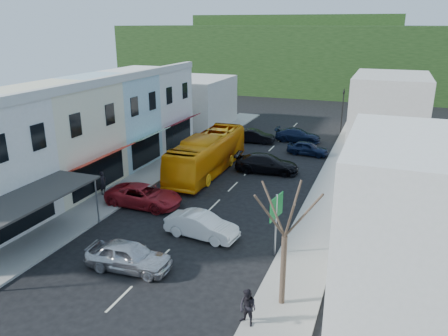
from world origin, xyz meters
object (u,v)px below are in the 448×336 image
(pedestrian_right, at_px, (248,307))
(direction_sign, at_px, (276,225))
(traffic_signal, at_px, (342,112))
(car_white, at_px, (202,226))
(car_red, at_px, (144,197))
(car_silver, at_px, (129,257))
(pedestrian_left, at_px, (103,183))
(bus, at_px, (208,155))
(street_tree, at_px, (285,236))

(pedestrian_right, relative_size, direction_sign, 0.46)
(pedestrian_right, height_order, direction_sign, direction_sign)
(pedestrian_right, bearing_deg, traffic_signal, 110.64)
(car_white, relative_size, car_red, 0.96)
(car_silver, bearing_deg, pedestrian_left, 38.70)
(car_white, bearing_deg, direction_sign, -90.66)
(car_red, bearing_deg, bus, -9.23)
(bus, height_order, car_white, bus)
(traffic_signal, bearing_deg, car_white, 101.83)
(direction_sign, bearing_deg, bus, 136.68)
(car_silver, height_order, traffic_signal, traffic_signal)
(street_tree, distance_m, traffic_signal, 34.82)
(bus, height_order, car_red, bus)
(car_silver, bearing_deg, pedestrian_right, -110.42)
(pedestrian_right, distance_m, traffic_signal, 36.86)
(car_silver, relative_size, pedestrian_left, 2.59)
(car_white, distance_m, pedestrian_left, 10.26)
(direction_sign, relative_size, street_tree, 0.52)
(car_silver, height_order, car_red, same)
(bus, distance_m, street_tree, 19.53)
(bus, xyz_separation_m, street_tree, (10.56, -16.30, 2.00))
(bus, xyz_separation_m, car_red, (-1.38, -8.40, -0.85))
(car_silver, relative_size, car_red, 0.96)
(car_red, relative_size, direction_sign, 1.25)
(car_silver, distance_m, pedestrian_right, 7.64)
(car_silver, distance_m, car_white, 5.21)
(traffic_signal, bearing_deg, street_tree, 113.25)
(pedestrian_left, xyz_separation_m, traffic_signal, (14.48, 26.30, 1.65))
(bus, xyz_separation_m, pedestrian_right, (9.56, -18.34, -0.55))
(pedestrian_left, distance_m, street_tree, 18.12)
(bus, xyz_separation_m, car_silver, (2.26, -16.11, -0.85))
(traffic_signal, bearing_deg, bus, 84.52)
(car_silver, distance_m, street_tree, 8.78)
(direction_sign, bearing_deg, car_red, 170.75)
(pedestrian_left, distance_m, direction_sign, 14.94)
(pedestrian_right, xyz_separation_m, direction_sign, (-0.46, 6.42, 0.84))
(car_silver, height_order, pedestrian_right, pedestrian_right)
(street_tree, bearing_deg, car_red, 146.51)
(car_red, bearing_deg, direction_sign, -108.45)
(bus, distance_m, car_silver, 16.29)
(street_tree, bearing_deg, car_silver, 178.67)
(bus, bearing_deg, traffic_signal, 62.75)
(bus, distance_m, direction_sign, 15.00)
(bus, distance_m, traffic_signal, 20.69)
(car_red, bearing_deg, pedestrian_left, 81.45)
(bus, bearing_deg, car_silver, -82.71)
(direction_sign, distance_m, traffic_signal, 30.42)
(pedestrian_right, bearing_deg, car_red, 157.89)
(car_red, distance_m, direction_sign, 11.12)
(car_silver, distance_m, traffic_signal, 35.34)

